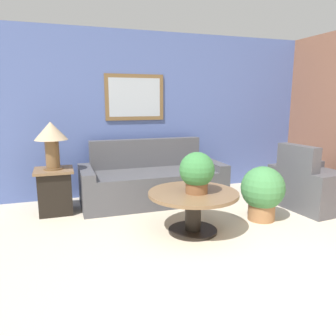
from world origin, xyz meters
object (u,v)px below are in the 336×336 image
Objects in this scene: side_table at (55,191)px; table_lamp at (51,137)px; coffee_table at (193,203)px; potted_plant_on_table at (197,172)px; potted_plant_floor at (263,191)px; couch_main at (152,182)px; armchair at (315,187)px.

side_table is 0.97× the size of table_lamp.
coffee_table is at bearing -38.75° from side_table.
coffee_table is at bearing 117.34° from potted_plant_on_table.
potted_plant_floor is (2.54, -1.14, 0.07)m from side_table.
potted_plant_on_table is 1.05m from potted_plant_floor.
potted_plant_floor reaches higher than coffee_table.
table_lamp is (-1.41, -0.09, 0.76)m from couch_main.
coffee_table is at bearing 92.70° from armchair.
coffee_table is 2.23× the size of potted_plant_on_table.
couch_main is at bearing 3.75° from table_lamp.
potted_plant_on_table is (-2.04, -0.36, 0.44)m from armchair.
potted_plant_floor is at bearing 4.99° from coffee_table.
coffee_table is 2.09m from table_lamp.
potted_plant_on_table reaches higher than coffee_table.
couch_main is 4.54× the size of potted_plant_on_table.
potted_plant_on_table reaches higher than potted_plant_floor.
side_table is (-3.60, 0.92, 0.02)m from armchair.
side_table is at bearing 141.25° from coffee_table.
couch_main is 3.03× the size of potted_plant_floor.
couch_main is at bearing 3.75° from side_table.
armchair is 1.72× the size of table_lamp.
side_table is 2.05m from potted_plant_on_table.
potted_plant_on_table is at bearing -83.97° from couch_main.
potted_plant_on_table reaches higher than armchair.
table_lamp is 0.90× the size of potted_plant_floor.
side_table is 1.31× the size of potted_plant_on_table.
couch_main is at bearing 95.29° from coffee_table.
armchair is 1.55× the size of potted_plant_floor.
coffee_table is at bearing -84.71° from couch_main.
coffee_table is 0.39m from potted_plant_on_table.
coffee_table is at bearing -175.01° from potted_plant_floor.
couch_main reaches higher than coffee_table.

